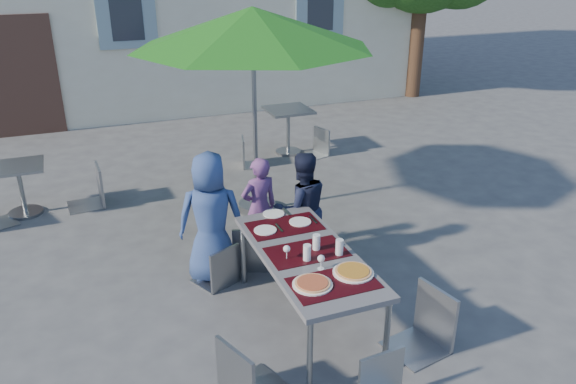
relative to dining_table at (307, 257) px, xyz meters
name	(u,v)px	position (x,y,z in m)	size (l,w,h in m)	color
ground	(252,345)	(-0.58, -0.14, -0.70)	(90.00, 90.00, 0.00)	#444446
dining_table	(307,257)	(0.00, 0.00, 0.00)	(0.80, 1.85, 0.76)	#424146
pizza_near_left	(312,284)	(-0.17, -0.52, 0.07)	(0.33, 0.33, 0.03)	white
pizza_near_right	(353,272)	(0.22, -0.48, 0.07)	(0.35, 0.35, 0.03)	white
glassware	(318,249)	(0.06, -0.11, 0.13)	(0.53, 0.38, 0.15)	silver
place_settings	(280,222)	(-0.01, 0.64, 0.06)	(0.64, 0.54, 0.01)	white
child_0	(211,218)	(-0.61, 1.09, 0.01)	(0.69, 0.45, 1.41)	navy
child_1	(259,208)	(0.02, 1.38, -0.11)	(0.43, 0.28, 1.18)	#693B7A
child_2	(302,208)	(0.40, 1.08, -0.05)	(0.63, 0.36, 1.29)	#171C33
chair_0	(218,242)	(-0.58, 0.92, -0.20)	(0.51, 0.51, 0.86)	gray
chair_1	(253,221)	(-0.15, 1.13, -0.12)	(0.56, 0.56, 0.97)	gray
chair_2	(314,232)	(0.44, 0.81, -0.21)	(0.42, 0.42, 0.84)	gray
chair_3	(245,336)	(-0.82, -0.74, -0.10)	(0.58, 0.58, 1.01)	gray
chair_4	(431,286)	(0.85, -0.70, -0.08)	(0.54, 0.54, 1.04)	gray
chair_5	(391,355)	(0.13, -1.25, -0.17)	(0.43, 0.43, 0.90)	#929A9E
patio_umbrella	(253,29)	(0.36, 2.53, 1.68)	(2.97, 2.97, 2.63)	#919398
cafe_table_0	(20,182)	(-2.55, 3.55, -0.25)	(0.64, 0.64, 0.69)	#919398
bg_chair_r_0	(88,162)	(-1.68, 3.52, -0.08)	(0.49, 0.49, 1.05)	gray
cafe_table_1	(288,122)	(1.60, 4.55, -0.15)	(0.73, 0.73, 0.78)	#919398
bg_chair_l_1	(249,135)	(0.78, 4.18, -0.17)	(0.49, 0.48, 0.90)	gray
bg_chair_r_1	(318,127)	(2.03, 4.27, -0.19)	(0.49, 0.49, 0.87)	#91979C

